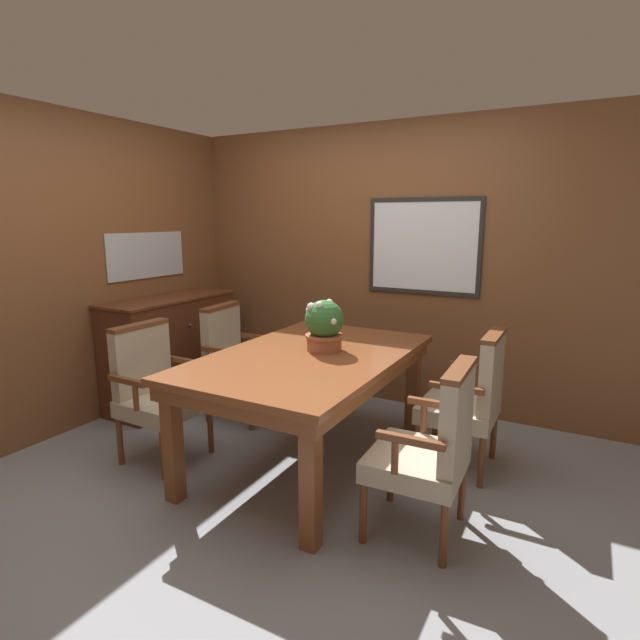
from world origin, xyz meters
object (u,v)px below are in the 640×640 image
Objects in this scene: chair_left_near at (155,387)px; sideboard_cabinet at (172,350)px; chair_right_far at (471,396)px; chair_left_far at (234,357)px; potted_plant at (324,325)px; chair_right_near at (431,445)px; dining_table at (309,367)px.

chair_left_near is 1.11m from sideboard_cabinet.
chair_left_near and chair_right_far have the same top height.
chair_left_far is 0.71m from sideboard_cabinet.
chair_left_far is 2.73× the size of potted_plant.
chair_right_near is at bearing -30.08° from potted_plant.
chair_left_far is (-1.92, 0.83, 0.00)m from chair_right_near.
sideboard_cabinet is (-1.68, 0.43, -0.19)m from dining_table.
chair_left_far is 1.00× the size of chair_right_far.
chair_right_far is (0.02, 0.83, 0.00)m from chair_right_near.
sideboard_cabinet is (-2.63, 0.83, -0.02)m from chair_right_near.
chair_right_far reaches higher than dining_table.
potted_plant is 0.28× the size of sideboard_cabinet.
potted_plant reaches higher than chair_left_far.
chair_left_far and chair_left_near have the same top height.
dining_table is 1.08m from chair_left_near.
chair_left_near is 1.24m from potted_plant.
chair_right_far is 0.75× the size of sideboard_cabinet.
chair_right_near and chair_left_far have the same top height.
potted_plant is at bearing -9.94° from sideboard_cabinet.
chair_left_near is at bearing -91.07° from chair_right_near.
chair_left_far is 1.15m from potted_plant.
chair_left_far reaches higher than dining_table.
potted_plant reaches higher than chair_right_far.
chair_left_near is at bearing -50.55° from sideboard_cabinet.
chair_left_far is 1.00× the size of chair_left_near.
sideboard_cabinet is at bearing 85.61° from chair_left_far.
chair_left_far is at bearing 156.11° from dining_table.
sideboard_cabinet reaches higher than chair_right_far.
chair_left_near is 0.75× the size of sideboard_cabinet.
chair_right_near is 1.00× the size of chair_right_far.
chair_right_far is at bearing -64.84° from chair_left_near.
chair_right_near is at bearing -17.44° from sideboard_cabinet.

